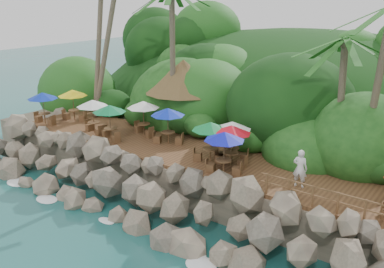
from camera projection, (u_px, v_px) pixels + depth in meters
The scene contains 11 objects.
ground at pixel (120, 230), 21.23m from camera, with size 140.00×140.00×0.00m, color #19514F.
land_base at pixel (268, 130), 33.13m from camera, with size 32.00×25.20×2.10m, color gray.
jungle_hill at pixel (305, 121), 39.20m from camera, with size 44.80×28.00×15.40m, color #143811.
seawall at pixel (147, 194), 22.40m from camera, with size 29.00×4.00×2.30m, color gray, non-canonical shape.
terrace at pixel (192, 153), 25.13m from camera, with size 26.00×5.00×0.20m, color brown.
jungle_foliage at pixel (262, 146), 32.70m from camera, with size 44.00×16.00×12.00m, color #143811, non-canonical shape.
foam_line at pixel (125, 227), 21.45m from camera, with size 25.20×0.80×0.06m.
palapa at pixel (184, 76), 29.10m from camera, with size 5.38×5.38×4.60m.
dining_clusters at pixel (178, 121), 24.51m from camera, with size 25.69×4.64×2.26m.
railing at pixel (338, 201), 17.87m from camera, with size 7.20×0.10×1.00m.
waiter at pixel (300, 168), 20.30m from camera, with size 0.69×0.45×1.89m, color silver.
Camera 1 is at (13.93, -12.93, 11.17)m, focal length 40.10 mm.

